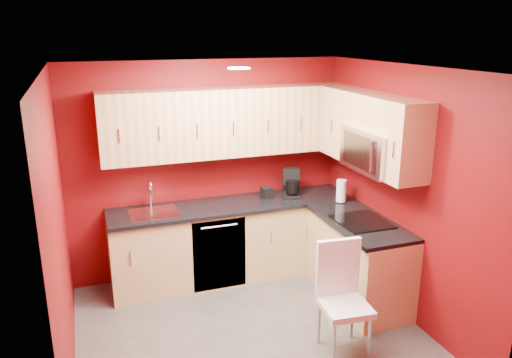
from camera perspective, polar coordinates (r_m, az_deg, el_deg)
floor at (r=5.03m, az=-0.59°, el=-17.25°), size 3.20×3.20×0.00m
ceiling at (r=4.18m, az=-0.69°, el=12.48°), size 3.20×3.20×0.00m
wall_back at (r=5.82m, az=-5.46°, el=1.10°), size 3.20×0.00×3.20m
wall_front at (r=3.20m, az=8.39°, el=-12.62°), size 3.20×0.00×3.20m
wall_left at (r=4.25m, az=-21.61°, el=-6.06°), size 0.00×3.00×3.00m
wall_right at (r=5.17m, az=16.38°, el=-1.54°), size 0.00×3.00×3.00m
base_cabinets_back at (r=5.87m, az=-2.60°, el=-7.15°), size 2.80×0.60×0.87m
base_cabinets_right at (r=5.50m, az=11.59°, el=-9.22°), size 0.60×1.30×0.87m
countertop_back at (r=5.69m, az=-2.62°, el=-3.01°), size 2.80×0.63×0.04m
countertop_right at (r=5.30m, az=11.81°, el=-4.88°), size 0.63×1.27×0.04m
upper_cabinets_back at (r=5.58m, az=-3.17°, el=6.53°), size 2.80×0.35×0.75m
upper_cabinets_right at (r=5.27m, az=12.60°, el=6.25°), size 0.35×1.55×0.75m
microwave at (r=5.10m, az=13.57°, el=3.23°), size 0.42×0.76×0.42m
cooktop at (r=5.26m, az=11.98°, el=-4.76°), size 0.50×0.55×0.01m
sink at (r=5.51m, az=-11.67°, el=-3.42°), size 0.52×0.42×0.35m
dishwasher_front at (r=5.56m, az=-4.20°, el=-8.62°), size 0.60×0.02×0.82m
downlight at (r=4.47m, az=-1.97°, el=12.54°), size 0.20×0.20×0.01m
coffee_maker at (r=5.88m, az=4.05°, el=-0.51°), size 0.28×0.32×0.33m
napkin_holder at (r=5.86m, az=1.22°, el=-1.57°), size 0.14×0.14×0.13m
paper_towel at (r=5.78m, az=9.72°, el=-1.38°), size 0.18×0.18×0.26m
dining_chair at (r=4.60m, az=10.15°, el=-13.55°), size 0.45×0.47×1.02m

